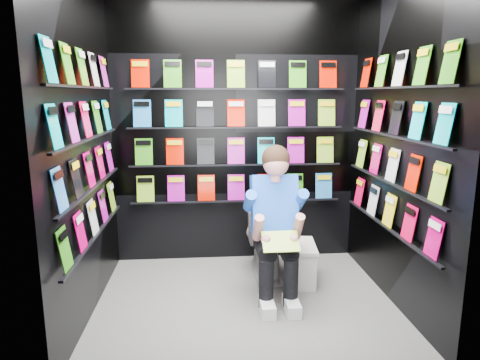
{
  "coord_description": "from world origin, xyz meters",
  "views": [
    {
      "loc": [
        -0.32,
        -3.22,
        1.67
      ],
      "look_at": [
        -0.03,
        0.15,
        0.99
      ],
      "focal_mm": 32.0,
      "sensor_mm": 36.0,
      "label": 1
    }
  ],
  "objects": [
    {
      "name": "floor",
      "position": [
        0.0,
        0.0,
        0.0
      ],
      "size": [
        2.4,
        2.4,
        0.0
      ],
      "primitive_type": "plane",
      "color": "slate",
      "rests_on": "ground"
    },
    {
      "name": "wall_back",
      "position": [
        0.0,
        1.0,
        1.3
      ],
      "size": [
        2.4,
        0.04,
        2.6
      ],
      "primitive_type": "cube",
      "color": "black",
      "rests_on": "floor"
    },
    {
      "name": "wall_front",
      "position": [
        0.0,
        -1.0,
        1.3
      ],
      "size": [
        2.4,
        0.04,
        2.6
      ],
      "primitive_type": "cube",
      "color": "black",
      "rests_on": "floor"
    },
    {
      "name": "wall_left",
      "position": [
        -1.2,
        0.0,
        1.3
      ],
      "size": [
        0.04,
        2.0,
        2.6
      ],
      "primitive_type": "cube",
      "color": "black",
      "rests_on": "floor"
    },
    {
      "name": "wall_right",
      "position": [
        1.2,
        0.0,
        1.3
      ],
      "size": [
        0.04,
        2.0,
        2.6
      ],
      "primitive_type": "cube",
      "color": "black",
      "rests_on": "floor"
    },
    {
      "name": "comics_back",
      "position": [
        0.0,
        0.97,
        1.31
      ],
      "size": [
        2.1,
        0.06,
        1.37
      ],
      "primitive_type": null,
      "color": "#D7073F",
      "rests_on": "wall_back"
    },
    {
      "name": "comics_left",
      "position": [
        -1.17,
        0.0,
        1.31
      ],
      "size": [
        0.06,
        1.7,
        1.37
      ],
      "primitive_type": null,
      "color": "#D7073F",
      "rests_on": "wall_left"
    },
    {
      "name": "comics_right",
      "position": [
        1.17,
        0.0,
        1.31
      ],
      "size": [
        0.06,
        1.7,
        1.37
      ],
      "primitive_type": null,
      "color": "#D7073F",
      "rests_on": "wall_right"
    },
    {
      "name": "toilet",
      "position": [
        0.25,
        0.54,
        0.37
      ],
      "size": [
        0.42,
        0.75,
        0.73
      ],
      "primitive_type": "imported",
      "rotation": [
        0.0,
        0.0,
        3.15
      ],
      "color": "white",
      "rests_on": "floor"
    },
    {
      "name": "longbox",
      "position": [
        0.53,
        0.35,
        0.16
      ],
      "size": [
        0.29,
        0.45,
        0.32
      ],
      "primitive_type": "cube",
      "rotation": [
        0.0,
        0.0,
        -0.12
      ],
      "color": "silver",
      "rests_on": "floor"
    },
    {
      "name": "longbox_lid",
      "position": [
        0.53,
        0.35,
        0.34
      ],
      "size": [
        0.31,
        0.48,
        0.03
      ],
      "primitive_type": "cube",
      "rotation": [
        0.0,
        0.0,
        -0.12
      ],
      "color": "silver",
      "rests_on": "longbox"
    },
    {
      "name": "reader",
      "position": [
        0.25,
        0.16,
        0.76
      ],
      "size": [
        0.51,
        0.75,
        1.37
      ],
      "primitive_type": null,
      "rotation": [
        0.0,
        0.0,
        0.01
      ],
      "color": "blue",
      "rests_on": "toilet"
    },
    {
      "name": "held_comic",
      "position": [
        0.25,
        -0.19,
        0.58
      ],
      "size": [
        0.28,
        0.17,
        0.12
      ],
      "primitive_type": "cube",
      "rotation": [
        -0.96,
        0.0,
        0.01
      ],
      "color": "green",
      "rests_on": "reader"
    }
  ]
}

